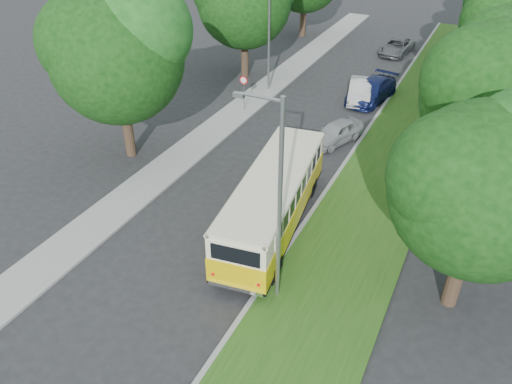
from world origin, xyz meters
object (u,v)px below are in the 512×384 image
at_px(car_grey, 397,47).
at_px(car_blue, 372,91).
at_px(car_silver, 336,132).
at_px(lamppost_far, 268,33).
at_px(car_white, 360,91).
at_px(lamppost_near, 277,199).
at_px(vintage_bus, 273,202).

bearing_deg(car_grey, car_blue, -79.93).
bearing_deg(car_silver, lamppost_far, 163.13).
relative_size(car_white, car_grey, 0.95).
relative_size(lamppost_near, car_blue, 1.61).
height_order(lamppost_far, car_blue, lamppost_far).
height_order(vintage_bus, car_white, vintage_bus).
height_order(vintage_bus, car_blue, vintage_bus).
relative_size(car_silver, car_white, 0.88).
height_order(lamppost_far, vintage_bus, lamppost_far).
relative_size(lamppost_far, car_blue, 1.51).
bearing_deg(car_blue, vintage_bus, -79.91).
distance_m(lamppost_near, car_silver, 13.62).
distance_m(car_white, car_grey, 11.25).
relative_size(lamppost_far, vintage_bus, 0.80).
bearing_deg(vintage_bus, car_white, 84.93).
xyz_separation_m(car_blue, car_grey, (-0.74, 10.97, -0.10)).
xyz_separation_m(lamppost_near, car_silver, (-1.90, 12.96, -3.73)).
relative_size(lamppost_far, car_silver, 2.00).
bearing_deg(lamppost_far, vintage_bus, -64.20).
distance_m(lamppost_near, car_white, 20.15).
distance_m(lamppost_near, car_blue, 20.35).
bearing_deg(lamppost_far, lamppost_near, -64.29).
distance_m(car_silver, car_white, 6.73).
relative_size(car_silver, car_grey, 0.83).
relative_size(lamppost_near, lamppost_far, 1.07).
distance_m(car_silver, car_blue, 7.00).
bearing_deg(lamppost_near, vintage_bus, 115.34).
bearing_deg(lamppost_near, car_white, 97.00).
xyz_separation_m(car_white, car_grey, (-0.01, 11.25, -0.08)).
height_order(lamppost_far, car_silver, lamppost_far).
bearing_deg(vintage_bus, lamppost_far, 108.52).
bearing_deg(lamppost_far, car_blue, 11.36).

